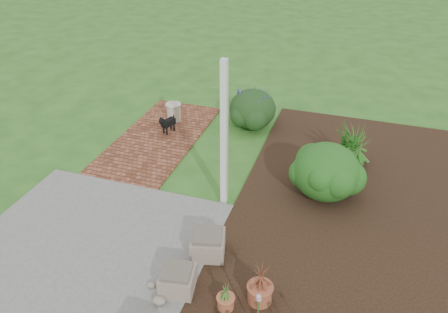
% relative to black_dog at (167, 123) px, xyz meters
% --- Properties ---
extents(ground, '(80.00, 80.00, 0.00)m').
position_rel_black_dog_xyz_m(ground, '(1.60, -1.99, -0.28)').
color(ground, '#2D591C').
rests_on(ground, ground).
extents(concrete_patio, '(3.50, 3.50, 0.04)m').
position_rel_black_dog_xyz_m(concrete_patio, '(0.35, -3.74, -0.26)').
color(concrete_patio, slate).
rests_on(concrete_patio, ground).
extents(brick_path, '(1.60, 3.50, 0.04)m').
position_rel_black_dog_xyz_m(brick_path, '(-0.10, -0.24, -0.26)').
color(brick_path, brown).
rests_on(brick_path, ground).
extents(garden_bed, '(4.00, 7.00, 0.03)m').
position_rel_black_dog_xyz_m(garden_bed, '(4.10, -1.49, -0.26)').
color(garden_bed, black).
rests_on(garden_bed, ground).
extents(veranda_post, '(0.10, 0.10, 2.50)m').
position_rel_black_dog_xyz_m(veranda_post, '(1.90, -1.89, 0.97)').
color(veranda_post, white).
rests_on(veranda_post, ground).
extents(stone_trough_mid, '(0.50, 0.50, 0.29)m').
position_rel_black_dog_xyz_m(stone_trough_mid, '(1.93, -3.91, -0.09)').
color(stone_trough_mid, gray).
rests_on(stone_trough_mid, concrete_patio).
extents(stone_trough_far, '(0.58, 0.58, 0.31)m').
position_rel_black_dog_xyz_m(stone_trough_far, '(2.08, -3.18, -0.08)').
color(stone_trough_far, gray).
rests_on(stone_trough_far, concrete_patio).
extents(black_dog, '(0.25, 0.45, 0.40)m').
position_rel_black_dog_xyz_m(black_dog, '(0.00, 0.00, 0.00)').
color(black_dog, black).
rests_on(black_dog, brick_path).
extents(cream_ceramic_urn, '(0.37, 0.37, 0.40)m').
position_rel_black_dog_xyz_m(cream_ceramic_urn, '(-0.11, 0.58, -0.04)').
color(cream_ceramic_urn, beige).
rests_on(cream_ceramic_urn, brick_path).
extents(evergreen_shrub, '(1.36, 1.36, 0.96)m').
position_rel_black_dog_xyz_m(evergreen_shrub, '(3.47, -1.18, 0.23)').
color(evergreen_shrub, '#0E3C10').
rests_on(evergreen_shrub, garden_bed).
extents(agapanthus_clump_back, '(1.28, 1.28, 0.94)m').
position_rel_black_dog_xyz_m(agapanthus_clump_back, '(3.76, -0.02, 0.22)').
color(agapanthus_clump_back, '#0F370B').
rests_on(agapanthus_clump_back, garden_bed).
extents(agapanthus_clump_front, '(0.99, 0.99, 0.80)m').
position_rel_black_dog_xyz_m(agapanthus_clump_front, '(3.85, -0.03, 0.15)').
color(agapanthus_clump_front, '#0D360C').
rests_on(agapanthus_clump_front, garden_bed).
extents(terracotta_pot_bronze, '(0.36, 0.36, 0.25)m').
position_rel_black_dog_xyz_m(terracotta_pot_bronze, '(2.99, -3.76, -0.12)').
color(terracotta_pot_bronze, '#9F5135').
rests_on(terracotta_pot_bronze, garden_bed).
extents(terracotta_pot_small_left, '(0.26, 0.26, 0.18)m').
position_rel_black_dog_xyz_m(terracotta_pot_small_left, '(2.61, -3.99, -0.16)').
color(terracotta_pot_small_left, '#A95B39').
rests_on(terracotta_pot_small_left, garden_bed).
extents(purple_flowering_bush, '(1.16, 1.16, 0.87)m').
position_rel_black_dog_xyz_m(purple_flowering_bush, '(1.62, 0.96, 0.16)').
color(purple_flowering_bush, black).
rests_on(purple_flowering_bush, ground).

